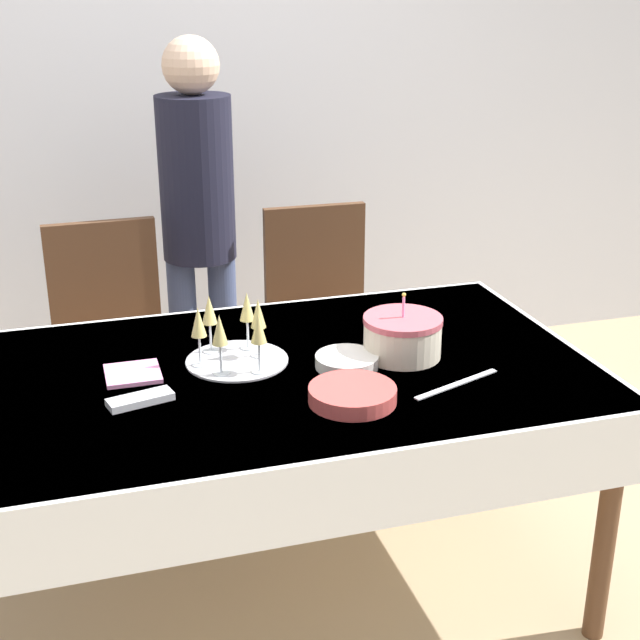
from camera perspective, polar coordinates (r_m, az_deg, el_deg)
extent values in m
plane|color=tan|center=(2.91, -2.67, -16.85)|extent=(12.00, 12.00, 0.00)
cube|color=silver|center=(4.05, -9.36, 14.69)|extent=(8.00, 0.05, 2.70)
cube|color=white|center=(2.52, -2.96, -3.47)|extent=(1.77, 1.03, 0.03)
cube|color=white|center=(2.56, -2.92, -5.30)|extent=(1.80, 1.06, 0.21)
cylinder|color=#51331E|center=(2.65, 17.87, -12.57)|extent=(0.06, 0.06, 0.73)
cylinder|color=#51331E|center=(3.33, 9.19, -4.48)|extent=(0.06, 0.06, 0.73)
cube|color=#51331E|center=(3.28, -12.92, -3.46)|extent=(0.43, 0.43, 0.04)
cube|color=#51331E|center=(3.36, -13.65, 2.03)|extent=(0.40, 0.05, 0.50)
cylinder|color=#51331E|center=(3.25, -9.05, -8.13)|extent=(0.04, 0.04, 0.43)
cylinder|color=#51331E|center=(3.22, -15.43, -8.93)|extent=(0.04, 0.04, 0.43)
cylinder|color=#51331E|center=(3.56, -10.05, -5.40)|extent=(0.04, 0.04, 0.43)
cylinder|color=#51331E|center=(3.54, -15.84, -6.11)|extent=(0.04, 0.04, 0.43)
cube|color=#51331E|center=(3.41, 0.53, -1.93)|extent=(0.43, 0.43, 0.04)
cube|color=#51331E|center=(3.49, -0.35, 3.34)|extent=(0.40, 0.04, 0.50)
cylinder|color=#51331E|center=(3.41, 4.30, -6.39)|extent=(0.04, 0.04, 0.43)
cylinder|color=#51331E|center=(3.31, -1.60, -7.19)|extent=(0.04, 0.04, 0.43)
cylinder|color=#51331E|center=(3.71, 2.40, -3.92)|extent=(0.04, 0.04, 0.43)
cylinder|color=#51331E|center=(3.63, -3.03, -4.58)|extent=(0.04, 0.04, 0.43)
cylinder|color=beige|center=(2.59, 5.29, -1.25)|extent=(0.23, 0.23, 0.10)
cylinder|color=#D15B66|center=(2.57, 5.33, 0.00)|extent=(0.23, 0.23, 0.02)
cylinder|color=pink|center=(2.55, 5.36, 0.82)|extent=(0.01, 0.01, 0.06)
sphere|color=#F9CC4C|center=(2.54, 5.39, 1.62)|extent=(0.01, 0.01, 0.01)
cylinder|color=silver|center=(2.57, -5.33, -2.60)|extent=(0.29, 0.29, 0.01)
cylinder|color=silver|center=(2.59, -3.91, -2.25)|extent=(0.05, 0.05, 0.00)
cylinder|color=silver|center=(2.57, -3.93, -1.34)|extent=(0.01, 0.01, 0.08)
cone|color=#E0CC72|center=(2.54, -3.98, 0.43)|extent=(0.04, 0.04, 0.08)
cylinder|color=silver|center=(2.64, -4.62, -1.76)|extent=(0.05, 0.05, 0.00)
cylinder|color=silver|center=(2.63, -4.65, -0.86)|extent=(0.01, 0.01, 0.08)
cone|color=#E0CC72|center=(2.60, -4.70, 0.88)|extent=(0.04, 0.04, 0.08)
cylinder|color=silver|center=(2.63, -6.98, -1.97)|extent=(0.05, 0.05, 0.00)
cylinder|color=silver|center=(2.61, -7.02, -1.07)|extent=(0.01, 0.01, 0.08)
cone|color=#E0CC72|center=(2.58, -7.11, 0.67)|extent=(0.04, 0.04, 0.08)
cylinder|color=silver|center=(2.54, -7.65, -2.83)|extent=(0.05, 0.05, 0.00)
cylinder|color=silver|center=(2.53, -7.70, -1.91)|extent=(0.01, 0.01, 0.08)
cone|color=#E0CC72|center=(2.50, -7.80, -0.11)|extent=(0.04, 0.04, 0.08)
cylinder|color=silver|center=(2.48, -6.31, -3.42)|extent=(0.05, 0.05, 0.00)
cylinder|color=silver|center=(2.46, -6.35, -2.48)|extent=(0.01, 0.01, 0.08)
cone|color=#E0CC72|center=(2.43, -6.43, -0.64)|extent=(0.04, 0.04, 0.08)
cylinder|color=silver|center=(2.49, -3.88, -3.28)|extent=(0.05, 0.05, 0.00)
cylinder|color=silver|center=(2.47, -3.91, -2.34)|extent=(0.01, 0.01, 0.08)
cone|color=#E0CC72|center=(2.43, -3.96, -0.51)|extent=(0.04, 0.04, 0.08)
cylinder|color=#CC4C47|center=(2.32, 2.08, -5.19)|extent=(0.23, 0.23, 0.01)
cylinder|color=#CC4C47|center=(2.32, 2.08, -5.03)|extent=(0.23, 0.23, 0.01)
cylinder|color=#CC4C47|center=(2.32, 2.09, -4.88)|extent=(0.23, 0.23, 0.01)
cylinder|color=#CC4C47|center=(2.31, 2.09, -4.72)|extent=(0.23, 0.23, 0.01)
cylinder|color=#CC4C47|center=(2.31, 2.09, -4.57)|extent=(0.23, 0.23, 0.01)
cylinder|color=#CC4C47|center=(2.31, 2.09, -4.41)|extent=(0.23, 0.23, 0.01)
cylinder|color=silver|center=(2.52, 1.73, -2.95)|extent=(0.18, 0.18, 0.01)
cylinder|color=silver|center=(2.52, 1.73, -2.80)|extent=(0.18, 0.18, 0.01)
cylinder|color=silver|center=(2.52, 1.73, -2.66)|extent=(0.18, 0.18, 0.01)
cylinder|color=silver|center=(2.52, 1.73, -2.51)|extent=(0.18, 0.18, 0.01)
cylinder|color=silver|center=(2.51, 1.73, -2.36)|extent=(0.18, 0.18, 0.01)
cube|color=silver|center=(2.45, 8.74, -4.08)|extent=(0.29, 0.12, 0.00)
cube|color=silver|center=(2.36, -11.43, -5.01)|extent=(0.18, 0.10, 0.02)
cube|color=pink|center=(2.52, -11.89, -3.38)|extent=(0.15, 0.15, 0.01)
cylinder|color=#3F4C72|center=(3.60, -8.62, -1.98)|extent=(0.11, 0.11, 0.77)
cylinder|color=#3F4C72|center=(3.63, -6.12, -1.71)|extent=(0.11, 0.11, 0.77)
cylinder|color=black|center=(3.41, -7.92, 8.95)|extent=(0.28, 0.28, 0.61)
sphere|color=#D8B293|center=(3.34, -8.28, 15.85)|extent=(0.21, 0.21, 0.21)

